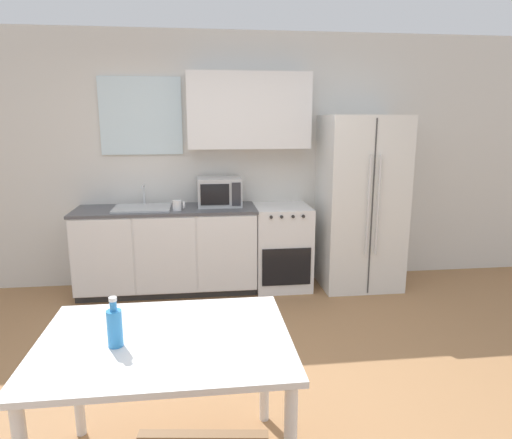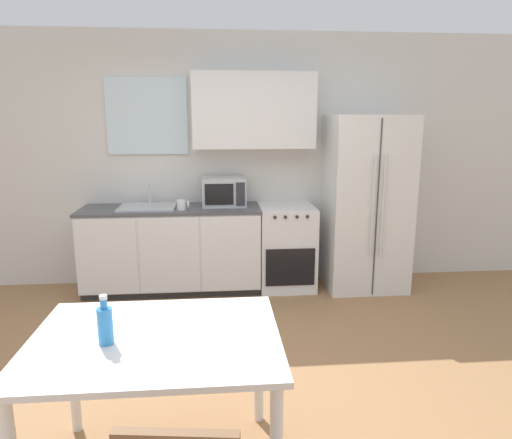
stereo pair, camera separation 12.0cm
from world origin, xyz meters
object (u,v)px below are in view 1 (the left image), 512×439
(oven_range, at_px, (282,247))
(microwave, at_px, (219,192))
(coffee_mug, at_px, (178,205))
(refrigerator, at_px, (360,203))
(dining_table, at_px, (166,357))
(drink_bottle, at_px, (115,327))

(oven_range, height_order, microwave, microwave)
(oven_range, relative_size, coffee_mug, 7.22)
(refrigerator, height_order, microwave, refrigerator)
(refrigerator, bearing_deg, microwave, 175.38)
(refrigerator, bearing_deg, oven_range, 176.72)
(oven_range, relative_size, dining_table, 0.75)
(oven_range, xyz_separation_m, microwave, (-0.66, 0.07, 0.61))
(refrigerator, height_order, coffee_mug, refrigerator)
(refrigerator, relative_size, coffee_mug, 14.89)
(coffee_mug, xyz_separation_m, drink_bottle, (-0.18, -2.55, -0.08))
(oven_range, distance_m, drink_bottle, 3.01)
(microwave, bearing_deg, drink_bottle, -102.33)
(oven_range, xyz_separation_m, drink_bottle, (-1.26, -2.70, 0.42))
(microwave, height_order, dining_table, microwave)
(refrigerator, distance_m, microwave, 1.51)
(oven_range, bearing_deg, dining_table, -111.60)
(microwave, relative_size, dining_table, 0.38)
(dining_table, xyz_separation_m, drink_bottle, (-0.22, -0.05, 0.20))
(coffee_mug, bearing_deg, refrigerator, 2.89)
(coffee_mug, bearing_deg, oven_range, 7.65)
(oven_range, bearing_deg, drink_bottle, -115.12)
(coffee_mug, xyz_separation_m, dining_table, (0.04, -2.50, -0.28))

